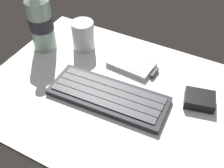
{
  "coord_description": "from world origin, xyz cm",
  "views": [
    {
      "loc": [
        22.14,
        -42.03,
        49.85
      ],
      "look_at": [
        0.0,
        0.0,
        3.0
      ],
      "focal_mm": 44.29,
      "sensor_mm": 36.0,
      "label": 1
    }
  ],
  "objects": [
    {
      "name": "charger_block",
      "position": [
        20.02,
        6.57,
        1.2
      ],
      "size": [
        8.07,
        7.02,
        2.4
      ],
      "primitive_type": "cube",
      "rotation": [
        0.0,
        0.0,
        0.22
      ],
      "color": "black",
      "rests_on": "ground_plane"
    },
    {
      "name": "ground_plane",
      "position": [
        0.0,
        -0.23,
        -0.99
      ],
      "size": [
        64.0,
        48.0,
        2.8
      ],
      "color": "silver"
    },
    {
      "name": "keyboard",
      "position": [
        -0.24,
        -2.02,
        0.81
      ],
      "size": [
        29.51,
        12.43,
        1.7
      ],
      "color": "#232328",
      "rests_on": "ground_plane"
    },
    {
      "name": "juice_cup",
      "position": [
        -15.99,
        12.61,
        3.91
      ],
      "size": [
        6.4,
        6.4,
        8.5
      ],
      "color": "silver",
      "rests_on": "ground_plane"
    },
    {
      "name": "handheld_device",
      "position": [
        0.66,
        11.49,
        0.73
      ],
      "size": [
        13.19,
        8.48,
        1.5
      ],
      "color": "silver",
      "rests_on": "ground_plane"
    },
    {
      "name": "water_bottle",
      "position": [
        -26.22,
        7.5,
        9.01
      ],
      "size": [
        6.73,
        6.73,
        20.8
      ],
      "color": "#9EC1A8",
      "rests_on": "ground_plane"
    }
  ]
}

